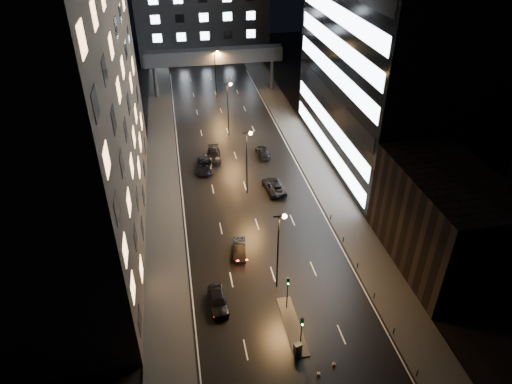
{
  "coord_description": "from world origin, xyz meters",
  "views": [
    {
      "loc": [
        -9.46,
        -28.98,
        37.95
      ],
      "look_at": [
        0.22,
        21.95,
        4.0
      ],
      "focal_mm": 32.0,
      "sensor_mm": 36.0,
      "label": 1
    }
  ],
  "objects_px": {
    "car_away_d": "(214,155)",
    "car_toward_b": "(263,152)",
    "car_away_a": "(218,301)",
    "utility_cabinet": "(298,349)",
    "car_away_c": "(205,166)",
    "car_toward_a": "(274,186)",
    "car_away_b": "(239,249)"
  },
  "relations": [
    {
      "from": "car_away_d",
      "to": "car_toward_a",
      "type": "distance_m",
      "value": 13.95
    },
    {
      "from": "car_away_b",
      "to": "car_away_d",
      "type": "xyz_separation_m",
      "value": [
        -0.42,
        24.92,
        0.07
      ]
    },
    {
      "from": "car_away_b",
      "to": "car_away_d",
      "type": "relative_size",
      "value": 0.8
    },
    {
      "from": "utility_cabinet",
      "to": "car_toward_a",
      "type": "bearing_deg",
      "value": 67.1
    },
    {
      "from": "car_toward_a",
      "to": "utility_cabinet",
      "type": "relative_size",
      "value": 4.2
    },
    {
      "from": "car_away_a",
      "to": "car_away_c",
      "type": "xyz_separation_m",
      "value": [
        1.38,
        29.72,
        -0.02
      ]
    },
    {
      "from": "car_toward_b",
      "to": "car_away_a",
      "type": "bearing_deg",
      "value": 70.32
    },
    {
      "from": "car_away_a",
      "to": "car_toward_b",
      "type": "height_order",
      "value": "car_away_a"
    },
    {
      "from": "car_away_a",
      "to": "utility_cabinet",
      "type": "height_order",
      "value": "car_away_a"
    },
    {
      "from": "car_toward_b",
      "to": "car_away_d",
      "type": "bearing_deg",
      "value": -2.05
    },
    {
      "from": "car_away_a",
      "to": "utility_cabinet",
      "type": "xyz_separation_m",
      "value": [
        6.89,
        -7.73,
        0.02
      ]
    },
    {
      "from": "car_toward_a",
      "to": "car_away_d",
      "type": "bearing_deg",
      "value": -61.44
    },
    {
      "from": "car_away_c",
      "to": "car_toward_b",
      "type": "relative_size",
      "value": 1.15
    },
    {
      "from": "car_away_a",
      "to": "car_toward_b",
      "type": "bearing_deg",
      "value": 67.38
    },
    {
      "from": "car_away_d",
      "to": "car_toward_a",
      "type": "xyz_separation_m",
      "value": [
        7.84,
        -11.54,
        0.01
      ]
    },
    {
      "from": "car_away_b",
      "to": "car_toward_a",
      "type": "bearing_deg",
      "value": 68.95
    },
    {
      "from": "car_away_d",
      "to": "car_toward_b",
      "type": "bearing_deg",
      "value": 1.46
    },
    {
      "from": "car_away_a",
      "to": "car_toward_b",
      "type": "xyz_separation_m",
      "value": [
        11.67,
        32.8,
        -0.09
      ]
    },
    {
      "from": "car_away_c",
      "to": "utility_cabinet",
      "type": "relative_size",
      "value": 4.14
    },
    {
      "from": "car_toward_a",
      "to": "car_toward_b",
      "type": "bearing_deg",
      "value": -98.53
    },
    {
      "from": "car_away_c",
      "to": "utility_cabinet",
      "type": "distance_m",
      "value": 37.85
    },
    {
      "from": "car_away_c",
      "to": "car_toward_a",
      "type": "relative_size",
      "value": 0.99
    },
    {
      "from": "car_away_b",
      "to": "utility_cabinet",
      "type": "relative_size",
      "value": 3.18
    },
    {
      "from": "car_away_c",
      "to": "car_away_d",
      "type": "relative_size",
      "value": 1.04
    },
    {
      "from": "car_toward_a",
      "to": "utility_cabinet",
      "type": "bearing_deg",
      "value": 76.21
    },
    {
      "from": "car_away_a",
      "to": "car_away_b",
      "type": "distance_m",
      "value": 8.96
    },
    {
      "from": "car_away_d",
      "to": "car_toward_b",
      "type": "height_order",
      "value": "car_away_d"
    },
    {
      "from": "car_toward_a",
      "to": "car_toward_b",
      "type": "relative_size",
      "value": 1.17
    },
    {
      "from": "utility_cabinet",
      "to": "car_away_b",
      "type": "bearing_deg",
      "value": 86.71
    },
    {
      "from": "car_toward_b",
      "to": "car_toward_a",
      "type": "bearing_deg",
      "value": 86.99
    },
    {
      "from": "car_toward_a",
      "to": "car_toward_b",
      "type": "distance_m",
      "value": 11.27
    },
    {
      "from": "car_away_c",
      "to": "utility_cabinet",
      "type": "bearing_deg",
      "value": -74.87
    }
  ]
}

